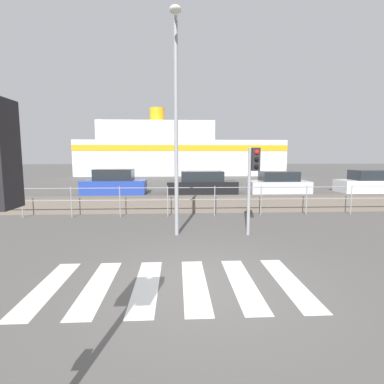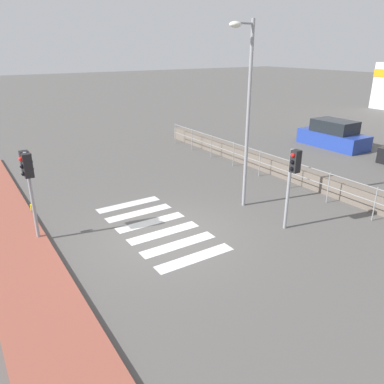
% 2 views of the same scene
% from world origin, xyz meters
% --- Properties ---
extents(ground_plane, '(160.00, 160.00, 0.00)m').
position_xyz_m(ground_plane, '(0.00, 0.00, 0.00)').
color(ground_plane, '#565451').
extents(crosswalk, '(4.95, 2.40, 0.01)m').
position_xyz_m(crosswalk, '(-0.70, 0.00, 0.00)').
color(crosswalk, silver).
rests_on(crosswalk, ground_plane).
extents(seawall, '(22.76, 0.55, 0.68)m').
position_xyz_m(seawall, '(0.00, 7.20, 0.34)').
color(seawall, '#6B6056').
rests_on(seawall, ground_plane).
extents(harbor_fence, '(20.52, 0.04, 1.20)m').
position_xyz_m(harbor_fence, '(0.00, 6.33, 0.79)').
color(harbor_fence, gray).
rests_on(harbor_fence, ground_plane).
extents(traffic_light_far, '(0.34, 0.32, 2.63)m').
position_xyz_m(traffic_light_far, '(1.69, 3.43, 1.93)').
color(traffic_light_far, gray).
rests_on(traffic_light_far, ground_plane).
extents(streetlamp, '(0.32, 0.98, 6.31)m').
position_xyz_m(streetlamp, '(-0.58, 3.38, 3.87)').
color(streetlamp, gray).
rests_on(streetlamp, ground_plane).
extents(ferry_boat, '(24.65, 7.81, 8.27)m').
position_xyz_m(ferry_boat, '(-0.60, 33.04, 2.75)').
color(ferry_boat, silver).
rests_on(ferry_boat, ground_plane).
extents(parked_car_blue, '(3.93, 1.75, 1.56)m').
position_xyz_m(parked_car_blue, '(-4.50, 13.65, 0.66)').
color(parked_car_blue, '#233D9E').
rests_on(parked_car_blue, ground_plane).
extents(parked_car_black, '(4.40, 1.81, 1.41)m').
position_xyz_m(parked_car_black, '(1.04, 13.65, 0.60)').
color(parked_car_black, black).
rests_on(parked_car_black, ground_plane).
extents(parked_car_silver, '(3.83, 1.78, 1.38)m').
position_xyz_m(parked_car_silver, '(6.02, 13.65, 0.59)').
color(parked_car_silver, '#BCBCC1').
rests_on(parked_car_silver, ground_plane).
extents(parked_car_white, '(4.57, 1.76, 1.45)m').
position_xyz_m(parked_car_white, '(12.39, 13.65, 0.62)').
color(parked_car_white, silver).
rests_on(parked_car_white, ground_plane).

